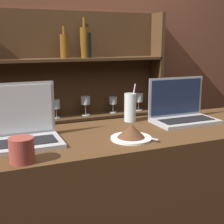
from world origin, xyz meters
name	(u,v)px	position (x,y,z in m)	size (l,w,h in m)	color
back_wall	(71,62)	(0.00, 1.27, 1.35)	(7.00, 0.06, 2.70)	brown
back_shelf	(70,122)	(-0.05, 1.19, 0.91)	(1.47, 0.18, 1.72)	#472D19
laptop_near	(19,130)	(-0.51, 0.29, 1.14)	(0.34, 0.22, 0.26)	#ADADB2
laptop_far	(182,111)	(0.36, 0.34, 1.13)	(0.35, 0.20, 0.24)	#ADADB2
cake_plate	(131,133)	(-0.04, 0.16, 1.11)	(0.19, 0.19, 0.07)	white
water_glass	(130,107)	(0.10, 0.45, 1.15)	(0.07, 0.07, 0.21)	silver
coffee_cup	(22,150)	(-0.52, 0.06, 1.12)	(0.09, 0.09, 0.09)	#993D33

